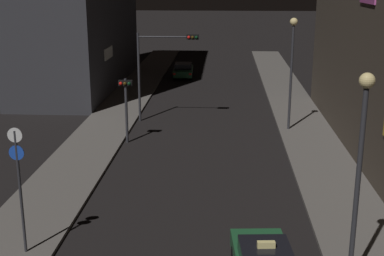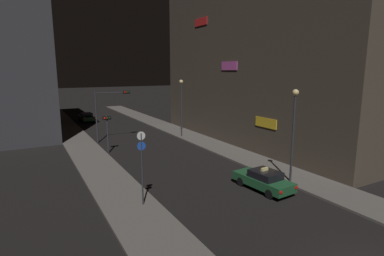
% 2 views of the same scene
% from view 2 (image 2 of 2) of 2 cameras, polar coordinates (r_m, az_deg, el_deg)
% --- Properties ---
extents(sidewalk_left, '(3.41, 66.16, 0.15)m').
position_cam_2_polar(sidewalk_left, '(38.05, -20.52, -2.39)').
color(sidewalk_left, '#5B5651').
rests_on(sidewalk_left, ground_plane).
extents(sidewalk_right, '(3.41, 66.16, 0.15)m').
position_cam_2_polar(sidewalk_right, '(41.80, -2.80, -0.58)').
color(sidewalk_right, '#5B5651').
rests_on(sidewalk_right, ground_plane).
extents(building_facade_left, '(6.74, 20.68, 19.96)m').
position_cam_2_polar(building_facade_left, '(46.80, -29.47, 11.48)').
color(building_facade_left, '#333338').
rests_on(building_facade_left, ground_plane).
extents(building_facade_right, '(11.09, 30.12, 18.96)m').
position_cam_2_polar(building_facade_right, '(37.26, 14.07, 12.30)').
color(building_facade_right, '#473D33').
rests_on(building_facade_right, ground_plane).
extents(taxi, '(2.15, 4.58, 1.62)m').
position_cam_2_polar(taxi, '(22.18, 13.20, -9.38)').
color(taxi, '#1E512D').
rests_on(taxi, ground_plane).
extents(far_car, '(1.94, 4.50, 1.42)m').
position_cam_2_polar(far_car, '(52.89, -19.09, 1.95)').
color(far_car, '#1E512D').
rests_on(far_car, ground_plane).
extents(traffic_light_overhead, '(4.09, 0.42, 5.97)m').
position_cam_2_polar(traffic_light_overhead, '(36.46, -15.29, 4.04)').
color(traffic_light_overhead, '#2D2D33').
rests_on(traffic_light_overhead, ground_plane).
extents(traffic_light_left_kerb, '(0.80, 0.42, 3.85)m').
position_cam_2_polar(traffic_light_left_kerb, '(31.57, -15.53, 0.29)').
color(traffic_light_left_kerb, '#2D2D33').
rests_on(traffic_light_left_kerb, ground_plane).
extents(sign_pole_left, '(0.52, 0.10, 4.57)m').
position_cam_2_polar(sign_pole_left, '(18.60, -9.34, -6.32)').
color(sign_pole_left, '#2D2D33').
rests_on(sign_pole_left, sidewalk_left).
extents(street_lamp_near_block, '(0.46, 0.46, 6.80)m').
position_cam_2_polar(street_lamp_near_block, '(23.07, 18.46, 1.09)').
color(street_lamp_near_block, '#2D2D33').
rests_on(street_lamp_near_block, sidewalk_right).
extents(street_lamp_far_block, '(0.48, 0.48, 6.98)m').
position_cam_2_polar(street_lamp_far_block, '(37.56, -2.01, 5.42)').
color(street_lamp_far_block, '#2D2D33').
rests_on(street_lamp_far_block, sidewalk_right).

